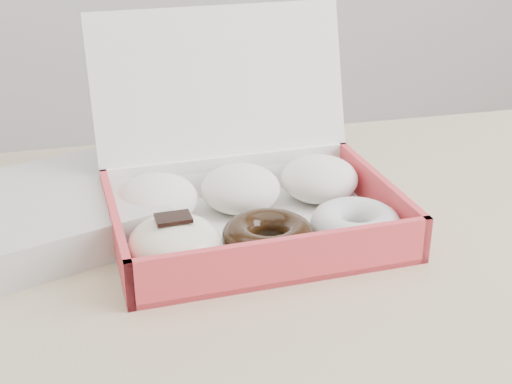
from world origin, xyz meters
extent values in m
cube|color=tan|center=(0.00, 0.00, 0.73)|extent=(1.20, 0.80, 0.04)
cylinder|color=tan|center=(0.55, 0.35, 0.35)|extent=(0.05, 0.05, 0.71)
cube|color=white|center=(0.04, 0.07, 0.75)|extent=(0.33, 0.25, 0.01)
cube|color=#E13B42|center=(0.05, -0.04, 0.78)|extent=(0.32, 0.02, 0.05)
cube|color=white|center=(0.04, 0.18, 0.78)|extent=(0.32, 0.02, 0.05)
cube|color=#E13B42|center=(-0.11, 0.06, 0.78)|extent=(0.02, 0.23, 0.05)
cube|color=#E13B42|center=(0.20, 0.08, 0.78)|extent=(0.02, 0.23, 0.05)
cube|color=white|center=(0.04, 0.20, 0.87)|extent=(0.32, 0.09, 0.23)
ellipsoid|color=white|center=(-0.06, 0.12, 0.78)|extent=(0.10, 0.10, 0.05)
ellipsoid|color=white|center=(0.04, 0.12, 0.78)|extent=(0.10, 0.10, 0.05)
ellipsoid|color=white|center=(0.14, 0.13, 0.78)|extent=(0.10, 0.10, 0.05)
ellipsoid|color=beige|center=(-0.06, 0.01, 0.78)|extent=(0.10, 0.10, 0.05)
cube|color=black|center=(-0.06, 0.01, 0.81)|extent=(0.04, 0.03, 0.00)
torus|color=black|center=(0.04, 0.01, 0.77)|extent=(0.11, 0.11, 0.03)
torus|color=white|center=(0.15, 0.02, 0.77)|extent=(0.11, 0.11, 0.03)
cube|color=silver|center=(-0.22, 0.12, 0.77)|extent=(0.33, 0.30, 0.04)
camera|label=1|loc=(-0.13, -0.63, 1.14)|focal=50.00mm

